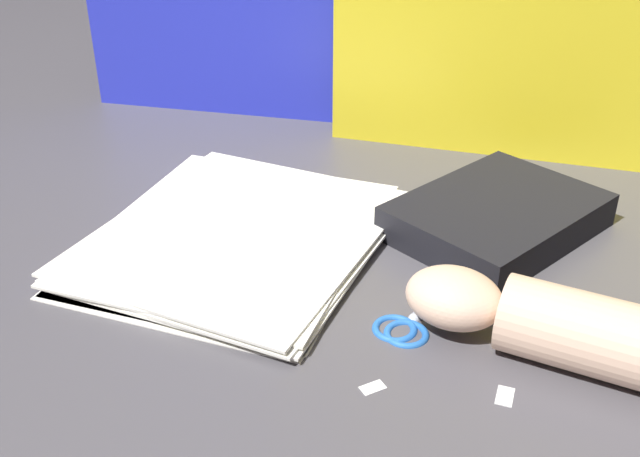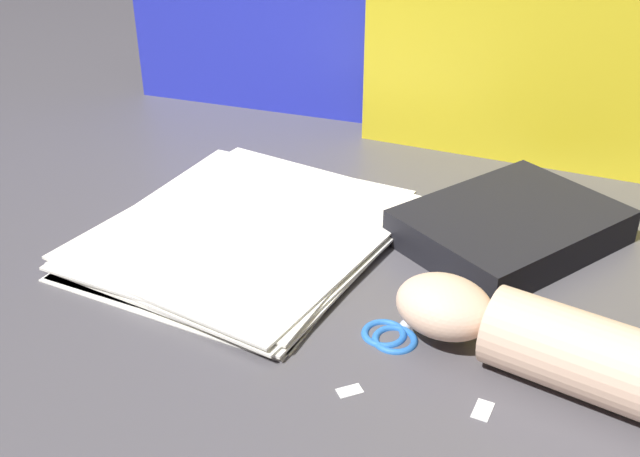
# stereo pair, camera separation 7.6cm
# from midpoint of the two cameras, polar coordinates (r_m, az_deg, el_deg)

# --- Properties ---
(ground_plane) EXTENTS (6.00, 6.00, 0.00)m
(ground_plane) POSITION_cam_midpoint_polar(r_m,az_deg,el_deg) (0.80, 1.57, -3.48)
(ground_plane) COLOR #4C494F
(paper_stack) EXTENTS (0.33, 0.38, 0.02)m
(paper_stack) POSITION_cam_midpoint_polar(r_m,az_deg,el_deg) (0.86, -3.04, -0.32)
(paper_stack) COLOR white
(paper_stack) RESTS_ON ground_plane
(book_closed) EXTENTS (0.25, 0.28, 0.04)m
(book_closed) POSITION_cam_midpoint_polar(r_m,az_deg,el_deg) (0.88, 16.72, 0.08)
(book_closed) COLOR black
(book_closed) RESTS_ON ground_plane
(scissors) EXTENTS (0.09, 0.16, 0.01)m
(scissors) POSITION_cam_midpoint_polar(r_m,az_deg,el_deg) (0.73, 9.81, -6.97)
(scissors) COLOR silver
(scissors) RESTS_ON ground_plane
(hand_forearm) EXTENTS (0.30, 0.08, 0.07)m
(hand_forearm) POSITION_cam_midpoint_polar(r_m,az_deg,el_deg) (0.68, 20.96, -8.55)
(hand_forearm) COLOR beige
(hand_forearm) RESTS_ON ground_plane
(paper_scrap_near) EXTENTS (0.02, 0.02, 0.00)m
(paper_scrap_near) POSITION_cam_midpoint_polar(r_m,az_deg,el_deg) (0.65, 5.68, -12.31)
(paper_scrap_near) COLOR white
(paper_scrap_near) RESTS_ON ground_plane
(paper_scrap_mid) EXTENTS (0.02, 0.03, 0.00)m
(paper_scrap_mid) POSITION_cam_midpoint_polar(r_m,az_deg,el_deg) (0.66, 15.66, -13.29)
(paper_scrap_mid) COLOR white
(paper_scrap_mid) RESTS_ON ground_plane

